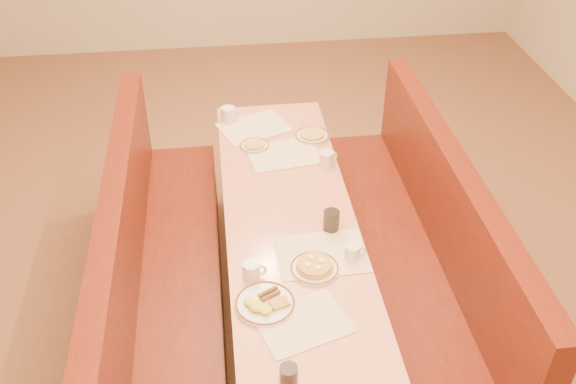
{
  "coord_description": "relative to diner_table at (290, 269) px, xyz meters",
  "views": [
    {
      "loc": [
        -0.34,
        -2.66,
        2.92
      ],
      "look_at": [
        0.0,
        0.1,
        0.85
      ],
      "focal_mm": 40.0,
      "sensor_mm": 36.0,
      "label": 1
    }
  ],
  "objects": [
    {
      "name": "booth_left",
      "position": [
        -0.73,
        0.0,
        -0.01
      ],
      "size": [
        0.55,
        2.5,
        1.05
      ],
      "color": "#4C3326",
      "rests_on": "ground"
    },
    {
      "name": "coffee_mug_a",
      "position": [
        0.27,
        -0.36,
        0.42
      ],
      "size": [
        0.11,
        0.08,
        0.08
      ],
      "rotation": [
        0.0,
        0.0,
        0.03
      ],
      "color": "silver",
      "rests_on": "diner_table"
    },
    {
      "name": "soda_tumbler_mid",
      "position": [
        0.2,
        -0.12,
        0.43
      ],
      "size": [
        0.08,
        0.08,
        0.12
      ],
      "color": "black",
      "rests_on": "diner_table"
    },
    {
      "name": "ground",
      "position": [
        0.0,
        0.0,
        -0.37
      ],
      "size": [
        8.0,
        8.0,
        0.0
      ],
      "primitive_type": "plane",
      "color": "#9E6647",
      "rests_on": "ground"
    },
    {
      "name": "placemat_far_left",
      "position": [
        -0.12,
        0.96,
        0.38
      ],
      "size": [
        0.51,
        0.45,
        0.0
      ],
      "primitive_type": "cube",
      "rotation": [
        0.0,
        0.0,
        0.37
      ],
      "color": "beige",
      "rests_on": "diner_table"
    },
    {
      "name": "placemat_far_right",
      "position": [
        0.04,
        0.62,
        0.38
      ],
      "size": [
        0.47,
        0.38,
        0.0
      ],
      "primitive_type": "cube",
      "rotation": [
        0.0,
        0.0,
        0.14
      ],
      "color": "beige",
      "rests_on": "diner_table"
    },
    {
      "name": "pancake_plate",
      "position": [
        0.07,
        -0.42,
        0.39
      ],
      "size": [
        0.24,
        0.24,
        0.05
      ],
      "rotation": [
        0.0,
        0.0,
        -0.16
      ],
      "color": "silver",
      "rests_on": "diner_table"
    },
    {
      "name": "extra_plate_mid",
      "position": [
        0.24,
        0.8,
        0.39
      ],
      "size": [
        0.23,
        0.23,
        0.05
      ],
      "rotation": [
        0.0,
        0.0,
        -0.08
      ],
      "color": "silver",
      "rests_on": "diner_table"
    },
    {
      "name": "diner_table",
      "position": [
        0.0,
        0.0,
        0.0
      ],
      "size": [
        0.7,
        2.5,
        0.75
      ],
      "color": "black",
      "rests_on": "ground"
    },
    {
      "name": "extra_plate_far",
      "position": [
        -0.13,
        0.73,
        0.39
      ],
      "size": [
        0.19,
        0.19,
        0.04
      ],
      "rotation": [
        0.0,
        0.0,
        0.07
      ],
      "color": "silver",
      "rests_on": "diner_table"
    },
    {
      "name": "room_envelope",
      "position": [
        0.0,
        0.0,
        1.56
      ],
      "size": [
        6.04,
        8.04,
        2.82
      ],
      "color": "beige",
      "rests_on": "ground"
    },
    {
      "name": "booth_right",
      "position": [
        0.73,
        0.0,
        -0.01
      ],
      "size": [
        0.55,
        2.5,
        1.05
      ],
      "color": "#4C3326",
      "rests_on": "ground"
    },
    {
      "name": "placemat_near_right",
      "position": [
        0.12,
        -0.31,
        0.38
      ],
      "size": [
        0.46,
        0.35,
        0.0
      ],
      "primitive_type": "cube",
      "rotation": [
        0.0,
        0.0,
        0.03
      ],
      "color": "beige",
      "rests_on": "diner_table"
    },
    {
      "name": "placemat_near_left",
      "position": [
        -0.04,
        -0.75,
        0.38
      ],
      "size": [
        0.46,
        0.4,
        0.0
      ],
      "primitive_type": "cube",
      "rotation": [
        0.0,
        0.0,
        0.31
      ],
      "color": "beige",
      "rests_on": "diner_table"
    },
    {
      "name": "coffee_mug_c",
      "position": [
        0.28,
        0.48,
        0.42
      ],
      "size": [
        0.12,
        0.08,
        0.09
      ],
      "rotation": [
        0.0,
        0.0,
        0.39
      ],
      "color": "silver",
      "rests_on": "diner_table"
    },
    {
      "name": "soda_tumbler_near",
      "position": [
        -0.14,
        -1.06,
        0.43
      ],
      "size": [
        0.07,
        0.07,
        0.1
      ],
      "color": "black",
      "rests_on": "diner_table"
    },
    {
      "name": "eggs_plate",
      "position": [
        -0.2,
        -0.63,
        0.39
      ],
      "size": [
        0.28,
        0.28,
        0.06
      ],
      "rotation": [
        0.0,
        0.0,
        0.31
      ],
      "color": "silver",
      "rests_on": "diner_table"
    },
    {
      "name": "coffee_mug_d",
      "position": [
        -0.28,
        1.07,
        0.43
      ],
      "size": [
        0.13,
        0.09,
        0.1
      ],
      "rotation": [
        0.0,
        0.0,
        -0.05
      ],
      "color": "silver",
      "rests_on": "diner_table"
    },
    {
      "name": "coffee_mug_b",
      "position": [
        -0.24,
        -0.43,
        0.42
      ],
      "size": [
        0.12,
        0.08,
        0.09
      ],
      "rotation": [
        0.0,
        0.0,
        -0.03
      ],
      "color": "silver",
      "rests_on": "diner_table"
    }
  ]
}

